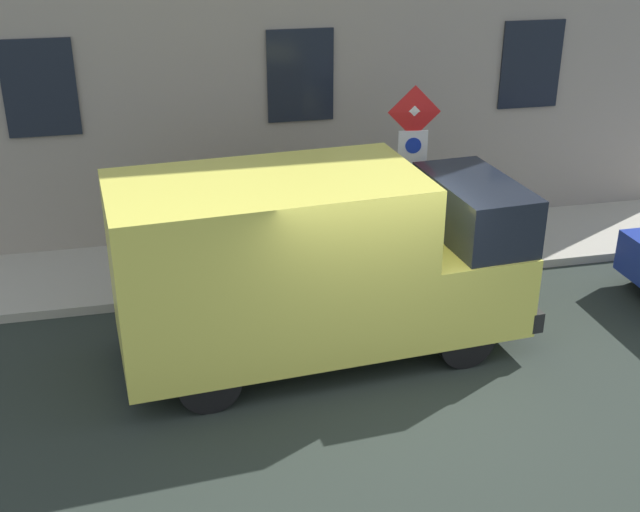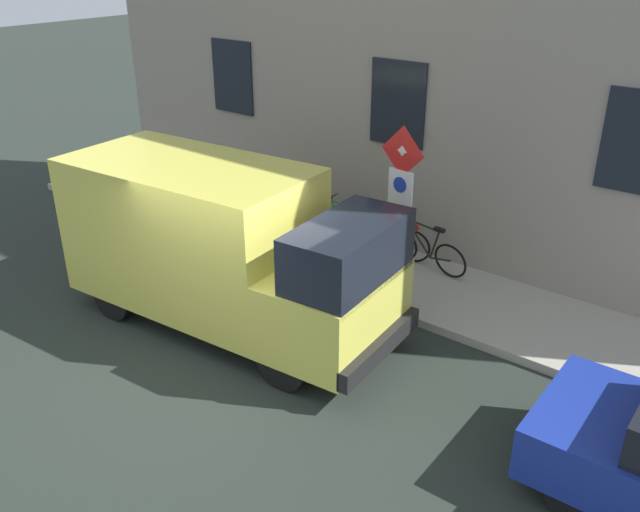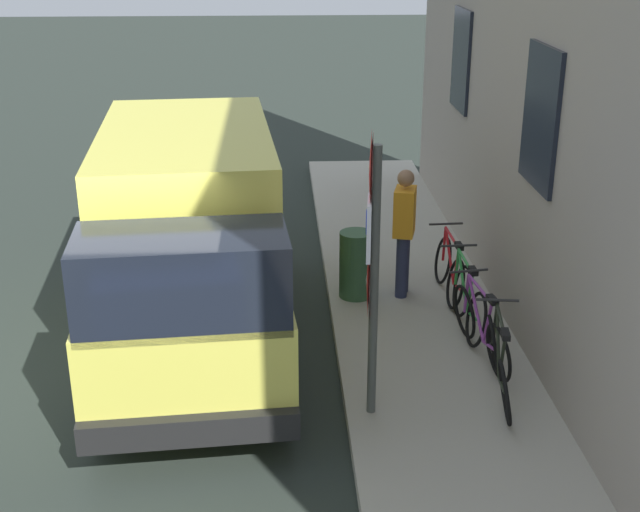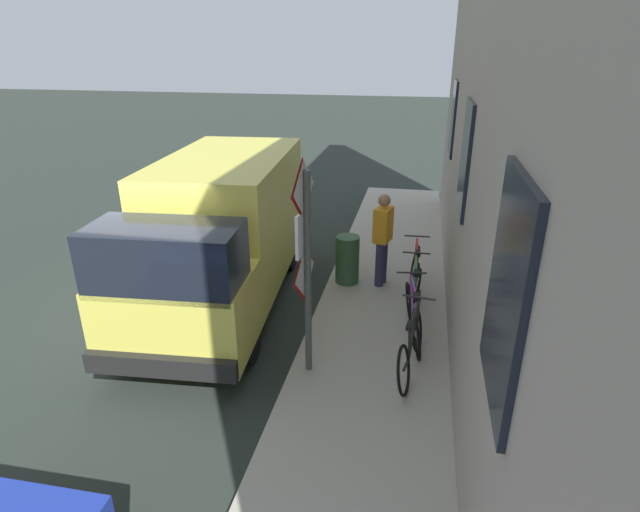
% 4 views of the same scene
% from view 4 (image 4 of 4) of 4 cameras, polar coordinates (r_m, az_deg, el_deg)
% --- Properties ---
extents(ground_plane, '(80.00, 80.00, 0.00)m').
position_cam_4_polar(ground_plane, '(9.17, -16.40, -6.12)').
color(ground_plane, '#252D27').
extents(sidewalk_slab, '(2.16, 16.81, 0.14)m').
position_cam_4_polar(sidewalk_slab, '(8.21, 6.48, -8.30)').
color(sidewalk_slab, '#A5A091').
rests_on(sidewalk_slab, ground_plane).
extents(building_facade, '(0.75, 14.81, 8.93)m').
position_cam_4_polar(building_facade, '(7.10, 20.75, 22.90)').
color(building_facade, gray).
rests_on(building_facade, ground_plane).
extents(sign_post_stacked, '(0.17, 0.56, 2.81)m').
position_cam_4_polar(sign_post_stacked, '(6.34, -1.82, 0.81)').
color(sign_post_stacked, '#474C47').
rests_on(sign_post_stacked, sidewalk_slab).
extents(delivery_van, '(2.41, 5.47, 2.50)m').
position_cam_4_polar(delivery_van, '(8.82, -11.10, 2.75)').
color(delivery_van, '#DCD453').
rests_on(delivery_van, ground_plane).
extents(bicycle_black, '(0.48, 1.72, 0.89)m').
position_cam_4_polar(bicycle_black, '(7.08, 10.17, -9.89)').
color(bicycle_black, black).
rests_on(bicycle_black, sidewalk_slab).
extents(bicycle_purple, '(0.48, 1.71, 0.89)m').
position_cam_4_polar(bicycle_purple, '(7.78, 10.37, -6.66)').
color(bicycle_purple, black).
rests_on(bicycle_purple, sidewalk_slab).
extents(bicycle_green, '(0.46, 1.71, 0.89)m').
position_cam_4_polar(bicycle_green, '(8.51, 10.55, -3.98)').
color(bicycle_green, black).
rests_on(bicycle_green, sidewalk_slab).
extents(bicycle_red, '(0.46, 1.72, 0.89)m').
position_cam_4_polar(bicycle_red, '(9.26, 10.69, -1.73)').
color(bicycle_red, black).
rests_on(bicycle_red, sidewalk_slab).
extents(pedestrian, '(0.35, 0.45, 1.72)m').
position_cam_4_polar(pedestrian, '(9.22, 7.04, 2.16)').
color(pedestrian, '#262B47').
rests_on(pedestrian, sidewalk_slab).
extents(litter_bin, '(0.44, 0.44, 0.90)m').
position_cam_4_polar(litter_bin, '(9.42, 3.09, -0.38)').
color(litter_bin, '#2D5133').
rests_on(litter_bin, sidewalk_slab).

